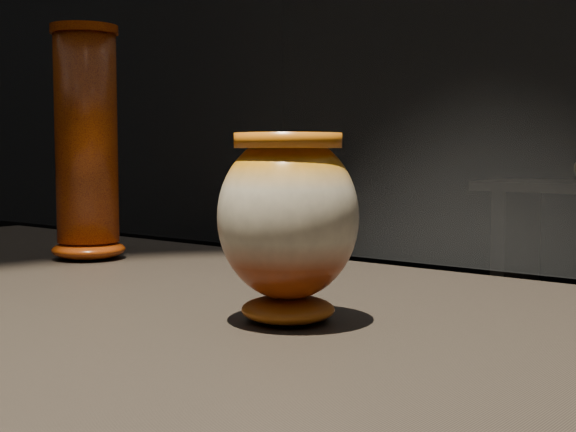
% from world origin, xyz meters
% --- Properties ---
extents(main_vase, '(0.15, 0.15, 0.19)m').
position_xyz_m(main_vase, '(0.14, -0.01, 1.00)').
color(main_vase, maroon).
rests_on(main_vase, display_plinth).
extents(tall_vase, '(0.15, 0.15, 0.37)m').
position_xyz_m(tall_vase, '(-0.41, 0.15, 1.08)').
color(tall_vase, '#A6420B').
rests_on(tall_vase, display_plinth).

